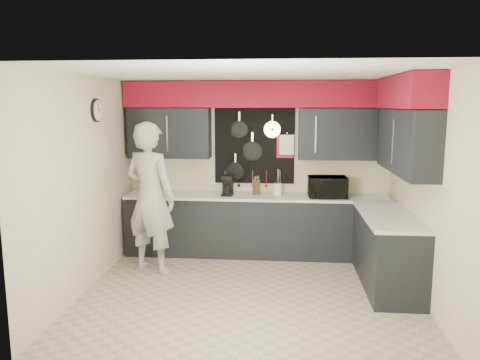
# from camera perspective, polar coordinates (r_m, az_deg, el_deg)

# --- Properties ---
(ground) EXTENTS (4.00, 4.00, 0.00)m
(ground) POSITION_cam_1_polar(r_m,az_deg,el_deg) (5.86, 1.19, -13.45)
(ground) COLOR tan
(ground) RESTS_ON ground
(back_wall_assembly) EXTENTS (4.00, 0.36, 2.60)m
(back_wall_assembly) POSITION_cam_1_polar(r_m,az_deg,el_deg) (7.01, 2.22, 7.20)
(back_wall_assembly) COLOR beige
(back_wall_assembly) RESTS_ON ground
(right_wall_assembly) EXTENTS (0.36, 3.50, 2.60)m
(right_wall_assembly) POSITION_cam_1_polar(r_m,az_deg,el_deg) (5.86, 19.93, 5.58)
(right_wall_assembly) COLOR beige
(right_wall_assembly) RESTS_ON ground
(left_wall_assembly) EXTENTS (0.05, 3.50, 2.60)m
(left_wall_assembly) POSITION_cam_1_polar(r_m,az_deg,el_deg) (5.97, -18.22, -0.15)
(left_wall_assembly) COLOR beige
(left_wall_assembly) RESTS_ON ground
(base_cabinets) EXTENTS (3.95, 2.20, 0.92)m
(base_cabinets) POSITION_cam_1_polar(r_m,az_deg,el_deg) (6.77, 6.03, -6.25)
(base_cabinets) COLOR black
(base_cabinets) RESTS_ON ground
(microwave) EXTENTS (0.56, 0.39, 0.30)m
(microwave) POSITION_cam_1_polar(r_m,az_deg,el_deg) (6.89, 10.60, -0.85)
(microwave) COLOR black
(microwave) RESTS_ON base_cabinets
(knife_block) EXTENTS (0.12, 0.12, 0.22)m
(knife_block) POSITION_cam_1_polar(r_m,az_deg,el_deg) (7.00, 2.01, -0.87)
(knife_block) COLOR #331F10
(knife_block) RESTS_ON base_cabinets
(utensil_crock) EXTENTS (0.14, 0.14, 0.18)m
(utensil_crock) POSITION_cam_1_polar(r_m,az_deg,el_deg) (6.98, 4.62, -1.12)
(utensil_crock) COLOR white
(utensil_crock) RESTS_ON base_cabinets
(coffee_maker) EXTENTS (0.17, 0.21, 0.30)m
(coffee_maker) POSITION_cam_1_polar(r_m,az_deg,el_deg) (6.94, -1.53, -0.60)
(coffee_maker) COLOR black
(coffee_maker) RESTS_ON base_cabinets
(person) EXTENTS (0.87, 0.73, 2.04)m
(person) POSITION_cam_1_polar(r_m,az_deg,el_deg) (6.40, -10.87, -2.11)
(person) COLOR beige
(person) RESTS_ON ground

